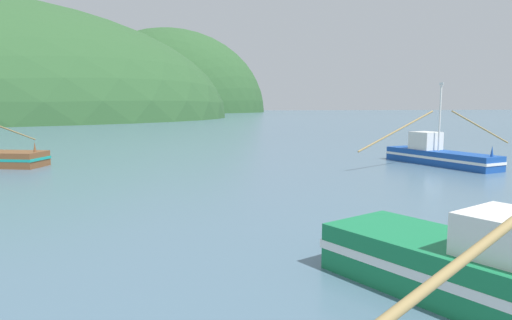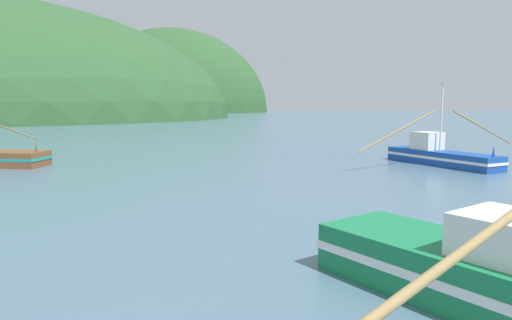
{
  "view_description": "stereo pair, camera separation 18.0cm",
  "coord_description": "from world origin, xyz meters",
  "views": [
    {
      "loc": [
        -1.93,
        9.87,
        4.37
      ],
      "look_at": [
        2.04,
        33.6,
        1.4
      ],
      "focal_mm": 32.17,
      "sensor_mm": 36.0,
      "label": 1
    },
    {
      "loc": [
        -1.75,
        9.84,
        4.37
      ],
      "look_at": [
        2.04,
        33.6,
        1.4
      ],
      "focal_mm": 32.17,
      "sensor_mm": 36.0,
      "label": 2
    }
  ],
  "objects": [
    {
      "name": "hill_mid_right",
      "position": [
        -6.86,
        247.82,
        0.0
      ],
      "size": [
        96.75,
        77.4,
        83.22
      ],
      "primitive_type": "ellipsoid",
      "color": "#2D562D",
      "rests_on": "ground"
    },
    {
      "name": "fishing_boat_blue",
      "position": [
        16.34,
        39.94,
        0.72
      ],
      "size": [
        14.29,
        8.99,
        5.84
      ],
      "rotation": [
        0.0,
        0.0,
        5.02
      ],
      "color": "#19479E",
      "rests_on": "ground"
    }
  ]
}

